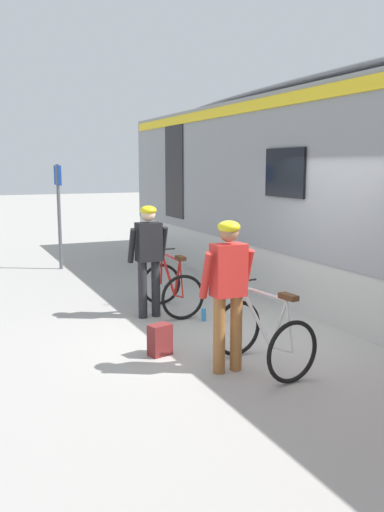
% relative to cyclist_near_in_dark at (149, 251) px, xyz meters
% --- Properties ---
extents(ground_plane, '(80.00, 80.00, 0.00)m').
position_rel_cyclist_near_in_dark_xyz_m(ground_plane, '(0.97, -1.58, -1.05)').
color(ground_plane, '#A09E99').
extents(cyclist_near_in_dark, '(0.61, 0.31, 1.76)m').
position_rel_cyclist_near_in_dark_xyz_m(cyclist_near_in_dark, '(0.00, 0.00, 0.00)').
color(cyclist_near_in_dark, '#232328').
rests_on(cyclist_near_in_dark, ground).
extents(cyclist_far_in_red, '(0.61, 0.31, 1.76)m').
position_rel_cyclist_near_in_dark_xyz_m(cyclist_far_in_red, '(0.05, -2.53, 0.00)').
color(cyclist_far_in_red, '#935B2D').
rests_on(cyclist_far_in_red, ground).
extents(bicycle_near_red, '(0.74, 1.09, 0.99)m').
position_rel_cyclist_near_in_dark_xyz_m(bicycle_near_red, '(0.44, 0.15, -0.65)').
color(bicycle_near_red, black).
rests_on(bicycle_near_red, ground).
extents(bicycle_far_silver, '(0.84, 1.15, 0.99)m').
position_rel_cyclist_near_in_dark_xyz_m(bicycle_far_silver, '(0.47, -2.63, -0.65)').
color(bicycle_far_silver, black).
rests_on(bicycle_far_silver, ground).
extents(backpack_on_platform, '(0.32, 0.25, 0.40)m').
position_rel_cyclist_near_in_dark_xyz_m(backpack_on_platform, '(-0.47, -1.70, -0.85)').
color(backpack_on_platform, maroon).
rests_on(backpack_on_platform, ground).
extents(water_bottle_near_the_bikes, '(0.07, 0.07, 0.20)m').
position_rel_cyclist_near_in_dark_xyz_m(water_bottle_near_the_bikes, '(0.69, -0.56, -0.96)').
color(water_bottle_near_the_bikes, '#338CCC').
rests_on(water_bottle_near_the_bikes, ground).
extents(platform_sign_post, '(0.08, 0.70, 2.40)m').
position_rel_cyclist_near_in_dark_xyz_m(platform_sign_post, '(-0.49, 4.66, 0.57)').
color(platform_sign_post, '#595B60').
rests_on(platform_sign_post, ground).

